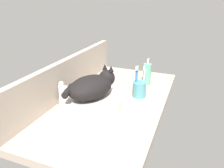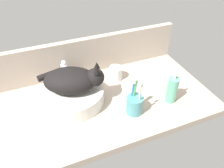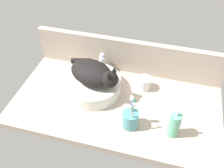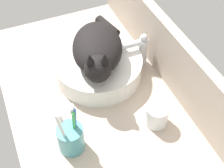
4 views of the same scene
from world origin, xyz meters
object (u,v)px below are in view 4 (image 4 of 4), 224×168
(sink_basin, at_px, (98,67))
(faucet, at_px, (140,49))
(cat, at_px, (98,49))
(toothbrush_cup, at_px, (71,138))
(water_glass, at_px, (157,116))

(sink_basin, distance_m, faucet, 0.17)
(cat, height_order, toothbrush_cup, cat)
(sink_basin, height_order, water_glass, sink_basin)
(toothbrush_cup, bearing_deg, cat, 143.01)
(water_glass, bearing_deg, sink_basin, -161.29)
(sink_basin, xyz_separation_m, water_glass, (0.27, 0.09, -0.01))
(toothbrush_cup, xyz_separation_m, water_glass, (0.02, 0.28, -0.02))
(cat, bearing_deg, sink_basin, 162.90)
(sink_basin, relative_size, faucet, 2.33)
(toothbrush_cup, bearing_deg, faucet, 125.44)
(cat, height_order, faucet, cat)
(cat, relative_size, water_glass, 4.01)
(sink_basin, bearing_deg, faucet, 88.11)
(cat, height_order, water_glass, cat)
(cat, xyz_separation_m, water_glass, (0.26, 0.10, -0.10))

